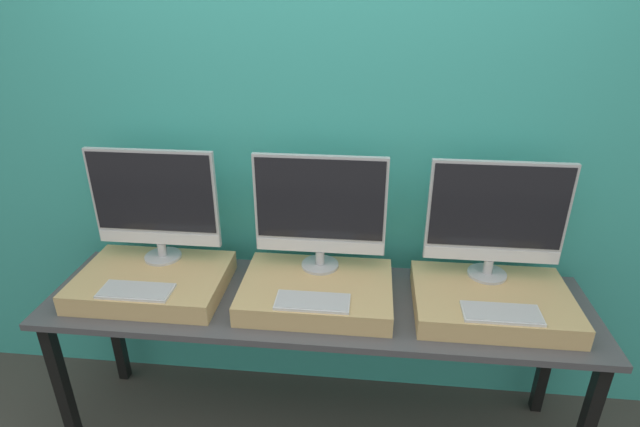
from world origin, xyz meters
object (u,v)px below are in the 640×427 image
monitor_right (496,217)px  keyboard_right (502,313)px  monitor_center (320,209)px  keyboard_left (136,291)px  keyboard_center (312,302)px  monitor_left (155,202)px

monitor_right → keyboard_right: monitor_right is taller
monitor_center → keyboard_right: monitor_center is taller
monitor_center → keyboard_right: (0.73, -0.29, -0.27)m
keyboard_left → keyboard_center: size_ratio=1.00×
keyboard_center → monitor_right: (0.73, 0.29, 0.27)m
keyboard_center → keyboard_right: (0.73, 0.00, 0.00)m
monitor_right → keyboard_center: bearing=-158.7°
keyboard_center → keyboard_right: 0.73m
keyboard_right → monitor_left: bearing=168.9°
monitor_left → keyboard_right: bearing=-11.1°
keyboard_right → keyboard_left: bearing=180.0°
monitor_left → keyboard_left: bearing=-90.0°
monitor_left → monitor_right: (1.46, 0.00, 0.00)m
keyboard_right → monitor_center: bearing=158.7°
keyboard_left → keyboard_center: 0.73m
monitor_left → monitor_right: 1.46m
monitor_left → keyboard_center: size_ratio=1.90×
monitor_right → keyboard_right: bearing=-90.0°
keyboard_left → monitor_center: bearing=21.3°
keyboard_center → monitor_right: monitor_right is taller
monitor_center → keyboard_left: bearing=-158.7°
monitor_left → monitor_center: 0.73m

